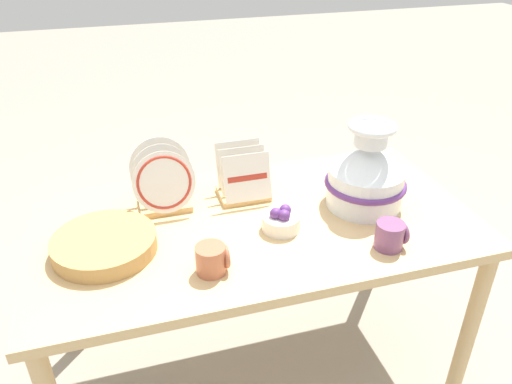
# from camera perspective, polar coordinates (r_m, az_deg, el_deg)

# --- Properties ---
(ground_plane) EXTENTS (14.00, 14.00, 0.00)m
(ground_plane) POSITION_cam_1_polar(r_m,az_deg,el_deg) (2.21, -0.00, -19.51)
(ground_plane) COLOR gray
(display_table) EXTENTS (1.49, 0.79, 0.74)m
(display_table) POSITION_cam_1_polar(r_m,az_deg,el_deg) (1.76, -0.00, -5.46)
(display_table) COLOR tan
(display_table) RESTS_ON ground_plane
(ceramic_vase) EXTENTS (0.29, 0.29, 0.31)m
(ceramic_vase) POSITION_cam_1_polar(r_m,az_deg,el_deg) (1.77, 12.52, 2.10)
(ceramic_vase) COLOR silver
(ceramic_vase) RESTS_ON display_table
(dish_rack_round_plates) EXTENTS (0.21, 0.19, 0.23)m
(dish_rack_round_plates) POSITION_cam_1_polar(r_m,az_deg,el_deg) (1.76, -10.54, 0.82)
(dish_rack_round_plates) COLOR tan
(dish_rack_round_plates) RESTS_ON display_table
(dish_rack_square_plates) EXTENTS (0.18, 0.18, 0.19)m
(dish_rack_square_plates) POSITION_cam_1_polar(r_m,az_deg,el_deg) (1.82, -1.47, 1.24)
(dish_rack_square_plates) COLOR tan
(dish_rack_square_plates) RESTS_ON display_table
(wicker_charger_stack) EXTENTS (0.32, 0.32, 0.05)m
(wicker_charger_stack) POSITION_cam_1_polar(r_m,az_deg,el_deg) (1.62, -16.94, -5.73)
(wicker_charger_stack) COLOR tan
(wicker_charger_stack) RESTS_ON display_table
(mug_terracotta_glaze) EXTENTS (0.10, 0.09, 0.09)m
(mug_terracotta_glaze) POSITION_cam_1_polar(r_m,az_deg,el_deg) (1.47, -5.01, -7.64)
(mug_terracotta_glaze) COLOR #B76647
(mug_terracotta_glaze) RESTS_ON display_table
(mug_plum_glaze) EXTENTS (0.10, 0.09, 0.09)m
(mug_plum_glaze) POSITION_cam_1_polar(r_m,az_deg,el_deg) (1.61, 15.15, -4.78)
(mug_plum_glaze) COLOR #7A4770
(mug_plum_glaze) RESTS_ON display_table
(fruit_bowl) EXTENTS (0.13, 0.13, 0.08)m
(fruit_bowl) POSITION_cam_1_polar(r_m,az_deg,el_deg) (1.65, 2.88, -3.29)
(fruit_bowl) COLOR white
(fruit_bowl) RESTS_ON display_table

